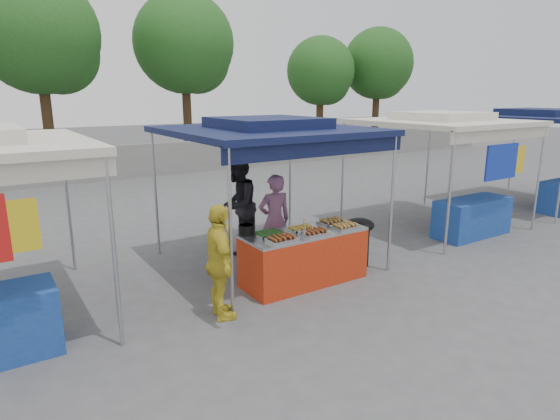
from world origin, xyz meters
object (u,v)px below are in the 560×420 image
vendor_woman (275,220)px  customer_person (220,263)px  wok_burner (359,238)px  cooking_pot (247,229)px  vendor_table (304,257)px  helper_man (238,205)px

vendor_woman → customer_person: vendor_woman is taller
wok_burner → vendor_woman: size_ratio=0.53×
wok_burner → vendor_woman: vendor_woman is taller
cooking_pot → vendor_woman: size_ratio=0.16×
vendor_table → cooking_pot: size_ratio=7.86×
cooking_pot → helper_man: 1.66m
wok_burner → customer_person: (-2.93, -0.48, 0.28)m
cooking_pot → vendor_table: bearing=-23.6°
customer_person → helper_man: bearing=-22.0°
vendor_table → cooking_pot: bearing=156.4°
customer_person → vendor_table: bearing=-65.3°
vendor_table → vendor_woman: vendor_woman is taller
cooking_pot → wok_burner: cooking_pot is taller
vendor_table → customer_person: (-1.67, -0.40, 0.37)m
wok_burner → helper_man: (-1.43, 1.80, 0.42)m
vendor_table → customer_person: bearing=-166.5°
vendor_woman → customer_person: 2.14m
cooking_pot → customer_person: (-0.83, -0.76, -0.13)m
wok_burner → vendor_woman: (-1.23, 0.83, 0.31)m
cooking_pot → helper_man: size_ratio=0.14×
helper_man → customer_person: helper_man is taller
vendor_table → customer_person: 1.76m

